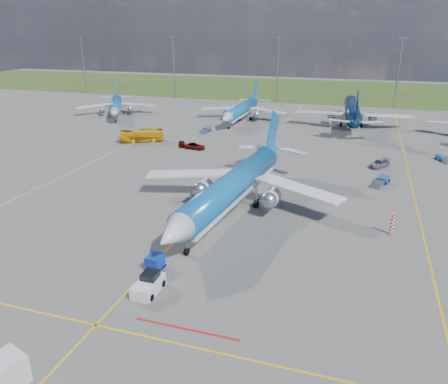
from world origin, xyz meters
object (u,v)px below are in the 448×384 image
(bg_jet_nw, at_px, (117,115))
(baggage_tug_e, at_px, (443,159))
(bg_jet_n, at_px, (351,125))
(uld_container, at_px, (155,262))
(baggage_tug_c, at_px, (206,130))
(bg_jet_nnw, at_px, (241,121))
(baggage_tug_w, at_px, (381,181))
(apron_bus, at_px, (142,136))
(service_car_a, at_px, (182,144))
(main_airliner, at_px, (233,211))
(pushback_tug, at_px, (149,284))
(warning_post, at_px, (392,224))
(service_car_c, at_px, (380,163))
(service_car_b, at_px, (195,146))

(bg_jet_nw, bearing_deg, baggage_tug_e, -44.27)
(bg_jet_n, bearing_deg, bg_jet_nw, 2.53)
(uld_container, relative_size, baggage_tug_c, 0.38)
(bg_jet_nnw, xyz_separation_m, baggage_tug_w, (37.98, -45.81, 0.57))
(bg_jet_nw, distance_m, apron_bus, 36.07)
(service_car_a, distance_m, baggage_tug_e, 55.20)
(main_airliner, distance_m, pushback_tug, 22.73)
(warning_post, distance_m, main_airliner, 21.96)
(pushback_tug, height_order, uld_container, pushback_tug)
(bg_jet_n, distance_m, baggage_tug_c, 41.33)
(service_car_a, relative_size, service_car_c, 0.69)
(bg_jet_n, bearing_deg, baggage_tug_w, 94.25)
(baggage_tug_e, bearing_deg, main_airliner, -152.26)
(bg_jet_nnw, height_order, bg_jet_n, bg_jet_n)
(service_car_b, bearing_deg, bg_jet_n, -33.78)
(warning_post, height_order, bg_jet_nw, bg_jet_nw)
(bg_jet_n, bearing_deg, pushback_tug, 76.25)
(bg_jet_nnw, xyz_separation_m, apron_bus, (-15.64, -31.24, 1.45))
(service_car_b, bearing_deg, baggage_tug_w, -101.23)
(service_car_b, bearing_deg, baggage_tug_e, -76.91)
(service_car_c, height_order, baggage_tug_e, service_car_c)
(baggage_tug_c, bearing_deg, bg_jet_nnw, 73.98)
(bg_jet_nnw, height_order, baggage_tug_e, bg_jet_nnw)
(main_airliner, height_order, service_car_b, main_airliner)
(bg_jet_nw, height_order, apron_bus, bg_jet_nw)
(warning_post, bearing_deg, service_car_a, 142.54)
(service_car_b, bearing_deg, bg_jet_nnw, 4.16)
(baggage_tug_w, bearing_deg, pushback_tug, -101.65)
(baggage_tug_c, bearing_deg, baggage_tug_e, -11.01)
(baggage_tug_w, xyz_separation_m, baggage_tug_e, (12.13, 18.49, -0.09))
(service_car_a, height_order, baggage_tug_w, baggage_tug_w)
(service_car_c, bearing_deg, baggage_tug_w, -57.61)
(warning_post, relative_size, bg_jet_n, 0.07)
(bg_jet_nw, distance_m, baggage_tug_c, 36.64)
(service_car_a, relative_size, baggage_tug_e, 0.76)
(bg_jet_nnw, xyz_separation_m, baggage_tug_e, (50.11, -27.33, 0.48))
(bg_jet_nnw, distance_m, apron_bus, 34.97)
(main_airliner, relative_size, uld_container, 22.47)
(uld_container, bearing_deg, baggage_tug_w, 60.92)
(bg_jet_n, distance_m, service_car_c, 40.40)
(service_car_a, bearing_deg, baggage_tug_e, -21.24)
(bg_jet_nnw, relative_size, main_airliner, 0.82)
(bg_jet_nw, xyz_separation_m, main_airliner, (56.00, -61.11, 0.00))
(bg_jet_nw, height_order, baggage_tug_e, bg_jet_nw)
(main_airliner, bearing_deg, bg_jet_nw, 137.71)
(warning_post, xyz_separation_m, baggage_tug_c, (-43.73, 48.91, -0.97))
(main_airliner, xyz_separation_m, baggage_tug_e, (33.02, 37.50, 0.48))
(bg_jet_n, relative_size, service_car_c, 8.49)
(warning_post, xyz_separation_m, bg_jet_n, (-8.36, 70.29, -1.50))
(bg_jet_nnw, xyz_separation_m, main_airliner, (17.09, -64.83, 0.00))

